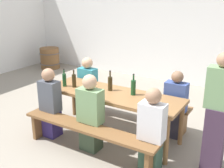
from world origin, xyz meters
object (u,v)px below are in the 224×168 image
at_px(wine_bottle_1, 133,87).
at_px(wine_bottle_2, 110,83).
at_px(wine_glass_1, 92,81).
at_px(standing_host, 217,116).
at_px(wine_bottle_3, 74,80).
at_px(wine_glass_0, 155,98).
at_px(wine_bottle_0, 64,80).
at_px(seated_guest_far_0, 88,87).
at_px(seated_guest_near_1, 90,115).
at_px(wine_barrel, 50,58).
at_px(seated_guest_near_0, 50,104).
at_px(bench_near, 87,132).
at_px(seated_guest_far_1, 175,106).
at_px(bench_far, 131,102).
at_px(seated_guest_near_2, 152,132).
at_px(tasting_table, 112,97).

distance_m(wine_bottle_1, wine_bottle_2, 0.42).
bearing_deg(wine_glass_1, standing_host, -2.77).
xyz_separation_m(wine_bottle_3, wine_glass_0, (1.48, -0.06, 0.00)).
bearing_deg(wine_bottle_0, standing_host, 1.68).
xyz_separation_m(seated_guest_far_0, standing_host, (2.49, -0.59, 0.23)).
relative_size(seated_guest_near_1, wine_barrel, 1.80).
height_order(wine_bottle_1, seated_guest_near_0, seated_guest_near_0).
bearing_deg(wine_bottle_0, bench_near, -31.80).
xyz_separation_m(wine_bottle_2, seated_guest_far_1, (0.96, 0.43, -0.34)).
bearing_deg(wine_bottle_0, seated_guest_near_1, -25.32).
xyz_separation_m(seated_guest_near_0, standing_host, (2.46, 0.46, 0.21)).
height_order(bench_far, seated_guest_near_1, seated_guest_near_1).
bearing_deg(seated_guest_far_0, wine_glass_0, 68.11).
xyz_separation_m(wine_glass_1, seated_guest_near_1, (0.37, -0.56, -0.31)).
relative_size(wine_bottle_3, seated_guest_near_2, 0.26).
relative_size(standing_host, wine_barrel, 2.44).
relative_size(wine_bottle_3, wine_glass_1, 1.76).
relative_size(tasting_table, wine_barrel, 3.49).
bearing_deg(standing_host, seated_guest_near_2, 33.64).
bearing_deg(seated_guest_near_1, tasting_table, -5.27).
xyz_separation_m(tasting_table, wine_bottle_2, (-0.09, 0.09, 0.20)).
distance_m(wine_glass_1, standing_host, 2.03).
relative_size(bench_near, seated_guest_near_0, 1.89).
bearing_deg(seated_guest_far_1, wine_bottle_2, -65.82).
height_order(wine_bottle_1, seated_guest_far_1, seated_guest_far_1).
height_order(tasting_table, seated_guest_near_2, seated_guest_near_2).
relative_size(tasting_table, wine_bottle_0, 7.50).
xyz_separation_m(seated_guest_near_1, seated_guest_far_1, (0.92, 1.05, -0.03)).
distance_m(seated_guest_near_0, seated_guest_far_0, 1.05).
distance_m(wine_glass_0, standing_host, 0.84).
xyz_separation_m(wine_bottle_2, standing_host, (1.71, -0.15, -0.10)).
bearing_deg(wine_bottle_0, tasting_table, 8.90).
height_order(wine_bottle_1, wine_bottle_2, wine_bottle_1).
xyz_separation_m(wine_bottle_2, seated_guest_near_1, (0.04, -0.61, -0.31)).
distance_m(wine_glass_0, seated_guest_near_0, 1.70).
distance_m(seated_guest_far_1, wine_barrel, 5.31).
height_order(wine_bottle_1, seated_guest_far_0, seated_guest_far_0).
bearing_deg(standing_host, wine_barrel, -26.19).
height_order(wine_bottle_2, wine_glass_1, wine_bottle_2).
distance_m(wine_bottle_3, seated_guest_near_1, 0.84).
relative_size(wine_bottle_3, wine_barrel, 0.47).
height_order(tasting_table, wine_bottle_1, wine_bottle_1).
xyz_separation_m(wine_glass_0, seated_guest_near_1, (-0.84, -0.38, -0.30)).
height_order(seated_guest_near_0, seated_guest_far_1, seated_guest_near_0).
bearing_deg(seated_guest_far_0, wine_glass_1, 43.11).
height_order(wine_bottle_2, standing_host, standing_host).
bearing_deg(seated_guest_near_2, bench_far, 37.73).
bearing_deg(seated_guest_far_1, seated_guest_near_2, 2.81).
xyz_separation_m(tasting_table, seated_guest_near_2, (0.93, -0.52, -0.12)).
bearing_deg(wine_glass_1, wine_bottle_3, -156.71).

